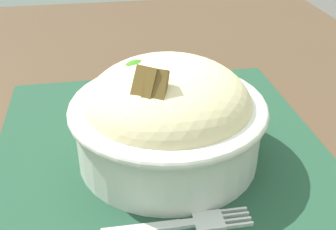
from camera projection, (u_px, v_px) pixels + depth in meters
table at (153, 199)px, 0.50m from camera, size 1.16×0.85×0.71m
placemat at (165, 163)px, 0.44m from camera, size 0.42×0.36×0.00m
bowl at (168, 116)px, 0.42m from camera, size 0.23×0.23×0.12m
fork at (185, 224)px, 0.36m from camera, size 0.02×0.13×0.00m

